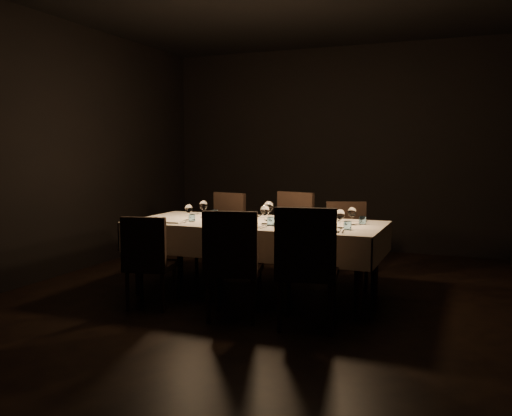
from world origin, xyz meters
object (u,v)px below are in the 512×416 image
at_px(chair_far_center, 289,233).
at_px(chair_far_left, 224,229).
at_px(dining_table, 256,229).
at_px(chair_far_right, 347,239).
at_px(chair_near_left, 148,257).
at_px(chair_near_center, 232,260).
at_px(chair_near_right, 307,263).

bearing_deg(chair_far_center, chair_far_left, -167.90).
relative_size(dining_table, chair_far_right, 2.76).
distance_m(dining_table, chair_near_left, 1.12).
bearing_deg(chair_far_right, chair_far_center, 163.89).
distance_m(chair_near_center, chair_far_center, 1.60).
distance_m(chair_near_left, chair_far_right, 2.20).
bearing_deg(chair_far_center, chair_near_center, -72.99).
xyz_separation_m(chair_near_left, chair_far_center, (0.85, 1.58, 0.06)).
xyz_separation_m(chair_far_left, chair_far_center, (0.85, -0.06, 0.02)).
height_order(chair_near_left, chair_near_center, chair_near_center).
distance_m(dining_table, chair_near_right, 1.13).
xyz_separation_m(dining_table, chair_far_center, (0.09, 0.78, -0.14)).
distance_m(chair_far_left, chair_far_right, 1.51).
distance_m(chair_far_left, chair_far_center, 0.85).
xyz_separation_m(chair_near_center, chair_near_right, (0.66, 0.01, 0.03)).
relative_size(chair_near_right, chair_far_right, 1.12).
xyz_separation_m(dining_table, chair_far_right, (0.75, 0.81, -0.18)).
bearing_deg(chair_far_left, chair_near_left, -75.92).
height_order(chair_near_center, chair_far_center, chair_far_center).
relative_size(dining_table, chair_near_right, 2.46).
xyz_separation_m(chair_near_center, chair_far_right, (0.63, 1.63, -0.03)).
bearing_deg(chair_near_center, dining_table, -96.40).
bearing_deg(chair_near_left, chair_near_center, 166.44).
relative_size(chair_far_center, chair_far_right, 1.10).
xyz_separation_m(chair_near_center, chair_far_center, (-0.02, 1.60, 0.02)).
height_order(chair_near_right, chair_far_center, chair_near_right).
relative_size(chair_near_left, chair_far_left, 0.91).
relative_size(chair_near_left, chair_far_right, 0.96).
xyz_separation_m(chair_far_left, chair_far_right, (1.50, -0.03, -0.03)).
bearing_deg(chair_far_right, dining_table, -151.78).
height_order(chair_near_center, chair_far_left, chair_near_center).
relative_size(chair_far_left, chair_far_right, 1.06).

